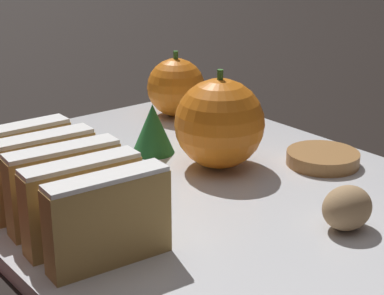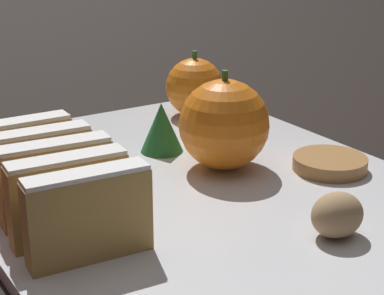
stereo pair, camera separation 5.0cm
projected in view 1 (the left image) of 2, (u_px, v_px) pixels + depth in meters
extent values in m
plane|color=black|center=(192.00, 196.00, 0.52)|extent=(6.00, 6.00, 0.00)
cube|color=silver|center=(192.00, 190.00, 0.52)|extent=(0.34, 0.43, 0.01)
cube|color=tan|center=(109.00, 222.00, 0.39)|extent=(0.08, 0.02, 0.05)
cube|color=white|center=(107.00, 178.00, 0.38)|extent=(0.08, 0.02, 0.00)
cube|color=tan|center=(83.00, 205.00, 0.41)|extent=(0.08, 0.02, 0.05)
cube|color=white|center=(80.00, 163.00, 0.40)|extent=(0.08, 0.02, 0.00)
cube|color=tan|center=(65.00, 189.00, 0.43)|extent=(0.08, 0.03, 0.05)
cube|color=white|center=(62.00, 149.00, 0.42)|extent=(0.08, 0.03, 0.00)
cube|color=tan|center=(42.00, 176.00, 0.46)|extent=(0.08, 0.02, 0.05)
cube|color=white|center=(39.00, 137.00, 0.45)|extent=(0.08, 0.02, 0.00)
cube|color=tan|center=(20.00, 164.00, 0.48)|extent=(0.08, 0.02, 0.05)
cube|color=white|center=(17.00, 127.00, 0.47)|extent=(0.08, 0.02, 0.00)
sphere|color=orange|center=(176.00, 87.00, 0.68)|extent=(0.06, 0.06, 0.06)
cylinder|color=#38702D|center=(176.00, 56.00, 0.67)|extent=(0.01, 0.01, 0.01)
sphere|color=orange|center=(219.00, 124.00, 0.54)|extent=(0.08, 0.08, 0.08)
cylinder|color=#38702D|center=(220.00, 76.00, 0.52)|extent=(0.01, 0.00, 0.01)
ellipsoid|color=tan|center=(347.00, 208.00, 0.43)|extent=(0.04, 0.03, 0.03)
cylinder|color=#A3703D|center=(323.00, 158.00, 0.55)|extent=(0.06, 0.06, 0.01)
cone|color=#23662D|center=(153.00, 129.00, 0.57)|extent=(0.04, 0.04, 0.05)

